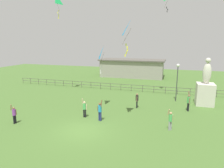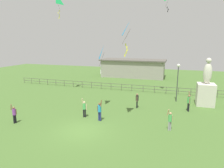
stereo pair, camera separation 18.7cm
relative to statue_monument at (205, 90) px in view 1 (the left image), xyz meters
The scene contains 14 objects.
ground_plane 14.46m from the statue_monument, 135.28° to the right, with size 80.00×80.00×0.00m, color #476B2D.
statue_monument is the anchor object (origin of this frame).
lamppost 3.46m from the statue_monument, behind, with size 0.36×0.36×4.50m.
person_0 19.59m from the statue_monument, 147.33° to the right, with size 0.34×0.46×1.78m.
person_1 12.41m from the statue_monument, 140.97° to the right, with size 0.51×0.38×1.97m.
person_2 3.36m from the statue_monument, 124.51° to the right, with size 0.32×0.55×2.04m.
person_3 13.55m from the statue_monument, 146.70° to the right, with size 0.48×0.29×1.82m.
person_4 8.77m from the statue_monument, 114.12° to the right, with size 0.48×0.35×1.80m.
person_5 7.84m from the statue_monument, 155.05° to the right, with size 0.30×0.48×1.60m.
kite_0 11.83m from the statue_monument, 135.29° to the right, with size 1.17×1.16×2.91m.
kite_1 12.03m from the statue_monument, 157.33° to the right, with size 0.96×1.19×3.34m.
kite_2 21.25m from the statue_monument, behind, with size 1.02×1.10×3.19m.
waterfront_railing 11.33m from the statue_monument, 159.84° to the left, with size 36.01×0.06×0.95m.
pavilion_building 19.61m from the statue_monument, 125.87° to the left, with size 12.93×5.30×3.56m.
Camera 1 is at (6.49, -13.26, 6.92)m, focal length 31.47 mm.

